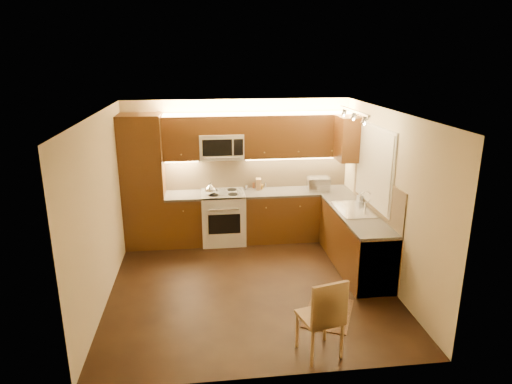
{
  "coord_description": "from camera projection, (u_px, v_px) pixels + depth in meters",
  "views": [
    {
      "loc": [
        -0.64,
        -5.9,
        3.22
      ],
      "look_at": [
        0.15,
        0.55,
        1.25
      ],
      "focal_mm": 31.63,
      "sensor_mm": 36.0,
      "label": 1
    }
  ],
  "objects": [
    {
      "name": "floor",
      "position": [
        250.0,
        284.0,
        6.62
      ],
      "size": [
        4.0,
        4.0,
        0.01
      ],
      "primitive_type": "cube",
      "color": "black",
      "rests_on": "ground"
    },
    {
      "name": "spice_jar_c",
      "position": [
        265.0,
        185.0,
        8.24
      ],
      "size": [
        0.05,
        0.05,
        0.1
      ],
      "primitive_type": "cylinder",
      "rotation": [
        0.0,
        0.0,
        -0.2
      ],
      "color": "silver",
      "rests_on": "counter_back_right"
    },
    {
      "name": "counter_right",
      "position": [
        357.0,
        214.0,
        6.94
      ],
      "size": [
        0.6,
        2.0,
        0.04
      ],
      "primitive_type": "cube",
      "color": "#383533",
      "rests_on": "base_cab_right"
    },
    {
      "name": "knife_block",
      "position": [
        258.0,
        184.0,
        8.13
      ],
      "size": [
        0.11,
        0.16,
        0.2
      ],
      "primitive_type": "cube",
      "rotation": [
        0.0,
        0.0,
        -0.1
      ],
      "color": "olive",
      "rests_on": "counter_back_right"
    },
    {
      "name": "counter_back_right",
      "position": [
        297.0,
        192.0,
        8.1
      ],
      "size": [
        1.92,
        0.6,
        0.04
      ],
      "primitive_type": "cube",
      "color": "#383533",
      "rests_on": "base_cab_back_right"
    },
    {
      "name": "toaster_oven",
      "position": [
        318.0,
        184.0,
        8.09
      ],
      "size": [
        0.4,
        0.31,
        0.23
      ],
      "primitive_type": "cube",
      "rotation": [
        0.0,
        0.0,
        -0.05
      ],
      "color": "silver",
      "rests_on": "counter_back_right"
    },
    {
      "name": "upper_cab_back_right",
      "position": [
        297.0,
        135.0,
        7.93
      ],
      "size": [
        1.92,
        0.35,
        0.75
      ],
      "primitive_type": "cube",
      "color": "#4B2B10",
      "rests_on": "wall_back"
    },
    {
      "name": "base_cab_back_right",
      "position": [
        297.0,
        215.0,
        8.23
      ],
      "size": [
        1.92,
        0.6,
        0.86
      ],
      "primitive_type": "cube",
      "color": "#4B2B10",
      "rests_on": "floor"
    },
    {
      "name": "dining_chair",
      "position": [
        320.0,
        315.0,
        4.97
      ],
      "size": [
        0.52,
        0.52,
        0.96
      ],
      "primitive_type": null,
      "rotation": [
        0.0,
        0.0,
        0.25
      ],
      "color": "olive",
      "rests_on": "floor"
    },
    {
      "name": "backsplash_right",
      "position": [
        377.0,
        194.0,
        6.88
      ],
      "size": [
        0.02,
        2.0,
        0.6
      ],
      "primitive_type": "cube",
      "color": "tan",
      "rests_on": "wall_right"
    },
    {
      "name": "microwave",
      "position": [
        221.0,
        146.0,
        7.8
      ],
      "size": [
        0.76,
        0.38,
        0.44
      ],
      "primitive_type": null,
      "color": "silver",
      "rests_on": "wall_back"
    },
    {
      "name": "pantry",
      "position": [
        144.0,
        182.0,
        7.71
      ],
      "size": [
        0.7,
        0.6,
        2.3
      ],
      "primitive_type": "cube",
      "color": "#4B2B10",
      "rests_on": "floor"
    },
    {
      "name": "rug",
      "position": [
        328.0,
        313.0,
        5.87
      ],
      "size": [
        0.87,
        1.01,
        0.01
      ],
      "primitive_type": "cube",
      "rotation": [
        0.0,
        0.0,
        -0.43
      ],
      "color": "black",
      "rests_on": "floor"
    },
    {
      "name": "soap_bottle",
      "position": [
        360.0,
        197.0,
        7.42
      ],
      "size": [
        0.1,
        0.1,
        0.18
      ],
      "primitive_type": "imported",
      "rotation": [
        0.0,
        0.0,
        0.33
      ],
      "color": "silver",
      "rests_on": "counter_right"
    },
    {
      "name": "wall_left",
      "position": [
        102.0,
        210.0,
        6.02
      ],
      "size": [
        0.01,
        4.0,
        2.5
      ],
      "primitive_type": "cube",
      "color": "beige",
      "rests_on": "ground"
    },
    {
      "name": "window_frame",
      "position": [
        375.0,
        166.0,
        6.91
      ],
      "size": [
        0.03,
        1.44,
        1.24
      ],
      "primitive_type": "cube",
      "color": "silver",
      "rests_on": "wall_right"
    },
    {
      "name": "counter_back_left",
      "position": [
        183.0,
        196.0,
        7.86
      ],
      "size": [
        0.62,
        0.6,
        0.04
      ],
      "primitive_type": "cube",
      "color": "#383533",
      "rests_on": "base_cab_back_left"
    },
    {
      "name": "sink",
      "position": [
        354.0,
        205.0,
        7.05
      ],
      "size": [
        0.52,
        0.86,
        0.15
      ],
      "primitive_type": null,
      "color": "silver",
      "rests_on": "counter_right"
    },
    {
      "name": "track_light_bar",
      "position": [
        354.0,
        111.0,
        6.46
      ],
      "size": [
        0.04,
        1.2,
        0.03
      ],
      "primitive_type": "cube",
      "color": "silver",
      "rests_on": "ceiling"
    },
    {
      "name": "window_blinds",
      "position": [
        373.0,
        166.0,
        6.9
      ],
      "size": [
        0.02,
        1.36,
        1.16
      ],
      "primitive_type": "cube",
      "color": "silver",
      "rests_on": "wall_right"
    },
    {
      "name": "upper_cab_back_left",
      "position": [
        181.0,
        138.0,
        7.69
      ],
      "size": [
        0.62,
        0.35,
        0.75
      ],
      "primitive_type": "cube",
      "color": "#4B2B10",
      "rests_on": "wall_back"
    },
    {
      "name": "backsplash_back",
      "position": [
        257.0,
        171.0,
        8.2
      ],
      "size": [
        3.3,
        0.02,
        0.6
      ],
      "primitive_type": "cube",
      "color": "tan",
      "rests_on": "wall_back"
    },
    {
      "name": "kettle",
      "position": [
        210.0,
        189.0,
        7.74
      ],
      "size": [
        0.23,
        0.23,
        0.22
      ],
      "primitive_type": null,
      "rotation": [
        0.0,
        0.0,
        -0.22
      ],
      "color": "silver",
      "rests_on": "stove"
    },
    {
      "name": "upper_cab_bridge",
      "position": [
        221.0,
        124.0,
        7.71
      ],
      "size": [
        0.76,
        0.35,
        0.31
      ],
      "primitive_type": "cube",
      "color": "#4B2B10",
      "rests_on": "wall_back"
    },
    {
      "name": "spice_jar_b",
      "position": [
        254.0,
        185.0,
        8.21
      ],
      "size": [
        0.05,
        0.05,
        0.1
      ],
      "primitive_type": "cylinder",
      "rotation": [
        0.0,
        0.0,
        0.16
      ],
      "color": "brown",
      "rests_on": "counter_back_right"
    },
    {
      "name": "wall_right",
      "position": [
        388.0,
        198.0,
        6.49
      ],
      "size": [
        0.01,
        4.0,
        2.5
      ],
      "primitive_type": "cube",
      "color": "beige",
      "rests_on": "ground"
    },
    {
      "name": "spice_jar_a",
      "position": [
        247.0,
        187.0,
        8.12
      ],
      "size": [
        0.05,
        0.05,
        0.09
      ],
      "primitive_type": "cylinder",
      "rotation": [
        0.0,
        0.0,
        -0.11
      ],
      "color": "silver",
      "rests_on": "counter_back_right"
    },
    {
      "name": "base_cab_right",
      "position": [
        355.0,
        241.0,
        7.07
      ],
      "size": [
        0.6,
        2.0,
        0.86
      ],
      "primitive_type": "cube",
      "color": "#4B2B10",
      "rests_on": "floor"
    },
    {
      "name": "dishwasher",
      "position": [
        371.0,
        260.0,
        6.4
      ],
      "size": [
        0.58,
        0.6,
        0.84
      ],
      "primitive_type": "cube",
      "color": "silver",
      "rests_on": "floor"
    },
    {
      "name": "upper_cab_right_corner",
      "position": [
        348.0,
        139.0,
        7.61
      ],
      "size": [
        0.35,
        0.5,
        0.75
      ],
      "primitive_type": "cube",
      "color": "#4B2B10",
      "rests_on": "wall_right"
    },
    {
      "name": "wall_back",
      "position": [
        238.0,
        169.0,
        8.15
      ],
      "size": [
        4.0,
        0.01,
        2.5
      ],
      "primitive_type": "cube",
      "color": "beige",
      "rests_on": "ground"
    },
    {
      "name": "ceiling",
      "position": [
        250.0,
        113.0,
        5.89
      ],
      "size": [
        4.0,
        4.0,
        0.01
      ],
      "primitive_type": "cube",
      "color": "beige",
      "rests_on": "ground"
    },
    {
      "name": "spice_jar_d",
      "position": [
        262.0,
        187.0,
        8.17
      ],
      "size": [
        0.05,
        0.05,
        0.08
      ],
      "primitive_type": "cylinder",
      "rotation": [
        0.0,
        0.0,
        0.2
      ],
      "color": "olive",
      "rests_on": "counter_back_right"
    },
    {
      "name": "wall_front",
      "position": [
        273.0,
        268.0,
        4.35
      ],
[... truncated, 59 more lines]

